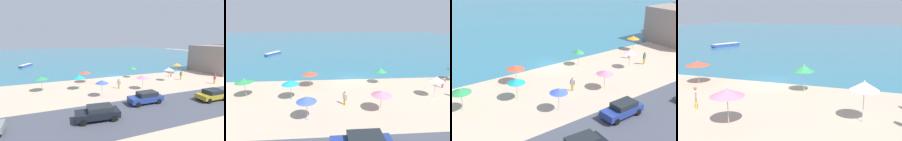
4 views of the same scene
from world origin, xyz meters
TOP-DOWN VIEW (x-y plane):
  - ground_plane at (0.00, 0.00)m, footprint 160.00×160.00m
  - sea at (0.00, 55.00)m, footprint 150.00×110.00m
  - beach_umbrella_0 at (8.82, -7.20)m, footprint 1.81×1.81m
  - beach_umbrella_1 at (3.68, -2.13)m, footprint 1.75×1.75m
  - beach_umbrella_4 at (-6.41, -2.54)m, footprint 2.24×2.24m
  - beach_umbrella_6 at (1.27, -10.17)m, footprint 2.05×2.05m
  - bather_3 at (-2.23, -8.54)m, footprint 0.40×0.46m
  - skiff_nearshore at (-18.30, 21.78)m, footprint 3.41×5.59m

SIDE VIEW (x-z plane):
  - ground_plane at x=0.00m, z-range 0.00..0.00m
  - sea at x=0.00m, z-range 0.00..0.05m
  - skiff_nearshore at x=-18.30m, z-range 0.05..0.64m
  - bather_3 at x=-2.23m, z-range 0.10..1.73m
  - beach_umbrella_4 at x=-6.41m, z-range 0.83..2.99m
  - beach_umbrella_6 at x=1.27m, z-range 0.86..3.18m
  - beach_umbrella_1 at x=3.68m, z-range 0.85..3.22m
  - beach_umbrella_0 at x=8.82m, z-range 0.98..3.63m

